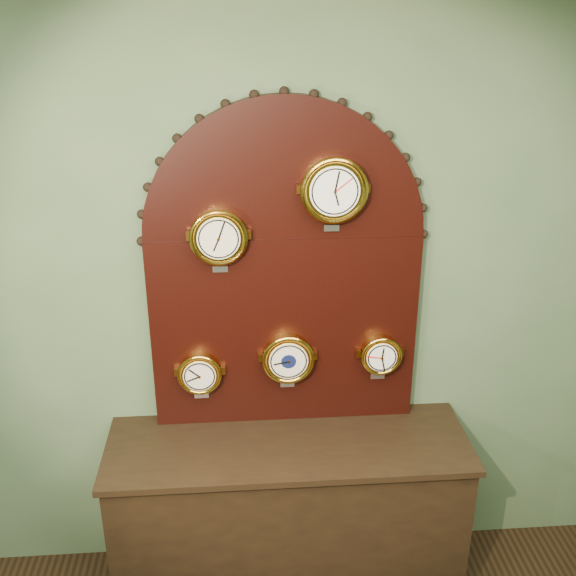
{
  "coord_description": "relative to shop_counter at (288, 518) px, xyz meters",
  "views": [
    {
      "loc": [
        -0.2,
        -0.29,
        2.66
      ],
      "look_at": [
        0.0,
        2.25,
        1.58
      ],
      "focal_mm": 42.12,
      "sensor_mm": 36.0,
      "label": 1
    }
  ],
  "objects": [
    {
      "name": "wall_back",
      "position": [
        0.0,
        0.27,
        1.0
      ],
      "size": [
        4.0,
        0.0,
        4.0
      ],
      "primitive_type": "plane",
      "rotation": [
        1.57,
        0.0,
        0.0
      ],
      "color": "#4A6243",
      "rests_on": "ground"
    },
    {
      "name": "shop_counter",
      "position": [
        0.0,
        0.0,
        0.0
      ],
      "size": [
        1.6,
        0.5,
        0.8
      ],
      "primitive_type": "cube",
      "color": "black",
      "rests_on": "ground_plane"
    },
    {
      "name": "display_board",
      "position": [
        0.0,
        0.22,
        1.23
      ],
      "size": [
        1.26,
        0.06,
        1.53
      ],
      "color": "black",
      "rests_on": "shop_counter"
    },
    {
      "name": "roman_clock",
      "position": [
        -0.28,
        0.15,
        1.36
      ],
      "size": [
        0.24,
        0.08,
        0.29
      ],
      "color": "gold",
      "rests_on": "display_board"
    },
    {
      "name": "arabic_clock",
      "position": [
        0.2,
        0.15,
        1.55
      ],
      "size": [
        0.28,
        0.08,
        0.33
      ],
      "color": "gold",
      "rests_on": "display_board"
    },
    {
      "name": "hygrometer",
      "position": [
        -0.39,
        0.15,
        0.72
      ],
      "size": [
        0.2,
        0.08,
        0.25
      ],
      "color": "gold",
      "rests_on": "display_board"
    },
    {
      "name": "barometer",
      "position": [
        0.01,
        0.15,
        0.78
      ],
      "size": [
        0.24,
        0.08,
        0.29
      ],
      "color": "gold",
      "rests_on": "display_board"
    },
    {
      "name": "tide_clock",
      "position": [
        0.43,
        0.15,
        0.78
      ],
      "size": [
        0.19,
        0.08,
        0.24
      ],
      "color": "gold",
      "rests_on": "display_board"
    }
  ]
}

